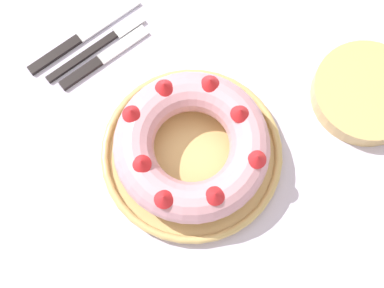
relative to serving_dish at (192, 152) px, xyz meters
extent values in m
plane|color=brown|center=(0.00, 0.00, -0.73)|extent=(8.00, 8.00, 0.00)
cube|color=silver|center=(0.00, 0.00, -0.02)|extent=(1.16, 1.27, 0.03)
cylinder|color=tan|center=(0.00, 0.00, 0.00)|extent=(0.27, 0.27, 0.01)
torus|color=tan|center=(0.00, 0.00, 0.00)|extent=(0.28, 0.28, 0.01)
torus|color=#E09EAD|center=(0.00, 0.00, 0.04)|extent=(0.23, 0.23, 0.06)
cone|color=red|center=(-0.05, 0.07, 0.08)|extent=(0.04, 0.04, 0.02)
cone|color=red|center=(-0.09, 0.02, 0.08)|extent=(0.03, 0.03, 0.02)
cone|color=red|center=(-0.08, -0.05, 0.08)|extent=(0.03, 0.03, 0.02)
cone|color=red|center=(-0.01, -0.08, 0.08)|extent=(0.04, 0.04, 0.02)
cone|color=red|center=(0.05, -0.09, 0.08)|extent=(0.04, 0.04, 0.02)
cone|color=red|center=(0.09, -0.03, 0.08)|extent=(0.04, 0.04, 0.02)
cone|color=red|center=(0.08, 0.05, 0.08)|extent=(0.04, 0.04, 0.02)
cone|color=red|center=(0.01, 0.08, 0.08)|extent=(0.04, 0.04, 0.02)
cube|color=black|center=(-0.24, -0.04, -0.01)|extent=(0.01, 0.14, 0.01)
cube|color=silver|center=(-0.24, 0.06, -0.01)|extent=(0.02, 0.05, 0.01)
cube|color=black|center=(-0.27, -0.07, -0.01)|extent=(0.02, 0.10, 0.01)
cube|color=silver|center=(-0.27, 0.04, -0.01)|extent=(0.02, 0.12, 0.00)
cube|color=black|center=(-0.22, -0.06, -0.01)|extent=(0.02, 0.08, 0.01)
cube|color=silver|center=(-0.22, 0.03, -0.01)|extent=(0.02, 0.09, 0.00)
cylinder|color=tan|center=(0.10, 0.28, 0.01)|extent=(0.17, 0.17, 0.03)
camera|label=1|loc=(0.19, -0.15, 0.79)|focal=50.00mm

